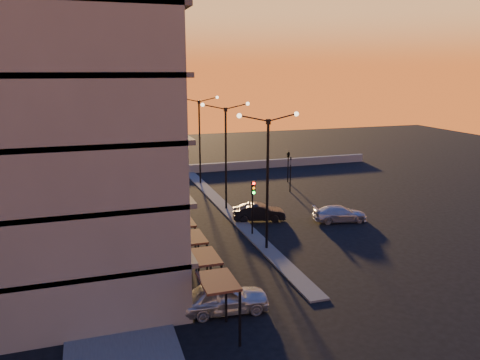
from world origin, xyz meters
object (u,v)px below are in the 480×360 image
Objects in this scene: streetlamp_mid at (226,148)px; car_sedan at (259,212)px; car_hatchback at (224,297)px; car_wagon at (340,214)px; traffic_light_main at (253,199)px.

streetlamp_mid is 2.22× the size of car_sedan.
car_hatchback is at bearing 166.03° from car_sedan.
traffic_light_main is at bearing 107.99° from car_wagon.
car_hatchback is 1.08× the size of car_sedan.
traffic_light_main reaches higher than car_wagon.
streetlamp_mid reaches higher than car_sedan.
streetlamp_mid reaches higher than traffic_light_main.
car_sedan is at bearing -22.31° from car_hatchback.
car_sedan reaches higher than car_wagon.
car_wagon is (8.00, 1.05, -2.24)m from traffic_light_main.
car_hatchback is at bearing -116.92° from traffic_light_main.
streetlamp_mid is 18.74m from car_hatchback.
car_sedan is (1.71, -3.81, -4.89)m from streetlamp_mid.
traffic_light_main is at bearing 165.77° from car_sedan.
streetlamp_mid is at bearing 63.30° from car_wagon.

